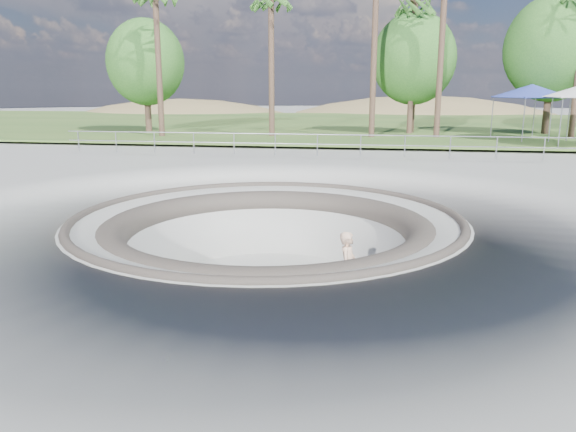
# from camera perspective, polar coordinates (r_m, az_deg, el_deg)

# --- Properties ---
(ground) EXTENTS (180.00, 180.00, 0.00)m
(ground) POSITION_cam_1_polar(r_m,az_deg,el_deg) (14.76, -2.11, -0.13)
(ground) COLOR gray
(ground) RESTS_ON ground
(skate_bowl) EXTENTS (14.00, 14.00, 4.10)m
(skate_bowl) POSITION_cam_1_polar(r_m,az_deg,el_deg) (15.28, -2.05, -6.82)
(skate_bowl) COLOR gray
(skate_bowl) RESTS_ON ground
(grass_strip) EXTENTS (180.00, 36.00, 0.12)m
(grass_strip) POSITION_cam_1_polar(r_m,az_deg,el_deg) (48.27, 5.88, 9.28)
(grass_strip) COLOR #345A24
(grass_strip) RESTS_ON ground
(distant_hills) EXTENTS (103.20, 45.00, 28.60)m
(distant_hills) POSITION_cam_1_polar(r_m,az_deg,el_deg) (72.02, 9.87, 4.60)
(distant_hills) COLOR olive
(distant_hills) RESTS_ON ground
(safety_railing) EXTENTS (25.00, 0.06, 1.03)m
(safety_railing) POSITION_cam_1_polar(r_m,az_deg,el_deg) (26.38, 3.01, 7.24)
(safety_railing) COLOR gray
(safety_railing) RESTS_ON ground
(skateboard) EXTENTS (0.84, 0.35, 0.08)m
(skateboard) POSITION_cam_1_polar(r_m,az_deg,el_deg) (14.01, 6.02, -8.79)
(skateboard) COLOR brown
(skateboard) RESTS_ON ground
(skater) EXTENTS (0.55, 0.72, 1.79)m
(skater) POSITION_cam_1_polar(r_m,az_deg,el_deg) (13.70, 6.11, -5.25)
(skater) COLOR #DFB190
(skater) RESTS_ON skateboard
(canopy_blue) EXTENTS (5.79, 5.79, 3.19)m
(canopy_blue) POSITION_cam_1_polar(r_m,az_deg,el_deg) (36.52, 23.52, 11.57)
(canopy_blue) COLOR gray
(canopy_blue) RESTS_ON ground
(palm_b) EXTENTS (2.60, 2.60, 9.54)m
(palm_b) POSITION_cam_1_polar(r_m,az_deg,el_deg) (36.33, -1.74, 21.02)
(palm_b) COLOR brown
(palm_b) RESTS_ON ground
(palm_d) EXTENTS (2.60, 2.60, 9.36)m
(palm_d) POSITION_cam_1_polar(r_m,az_deg,el_deg) (38.80, 12.79, 19.97)
(palm_d) COLOR brown
(palm_d) RESTS_ON ground
(bushy_tree_left) EXTENTS (5.31, 4.83, 7.66)m
(bushy_tree_left) POSITION_cam_1_polar(r_m,az_deg,el_deg) (40.71, -14.29, 14.88)
(bushy_tree_left) COLOR brown
(bushy_tree_left) RESTS_ON ground
(bushy_tree_mid) EXTENTS (5.52, 5.02, 7.96)m
(bushy_tree_mid) POSITION_cam_1_polar(r_m,az_deg,el_deg) (39.41, 12.69, 15.31)
(bushy_tree_mid) COLOR brown
(bushy_tree_mid) RESTS_ON ground
(bushy_tree_right) EXTENTS (6.15, 5.59, 8.87)m
(bushy_tree_right) POSITION_cam_1_polar(r_m,az_deg,el_deg) (41.13, 25.33, 15.09)
(bushy_tree_right) COLOR brown
(bushy_tree_right) RESTS_ON ground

